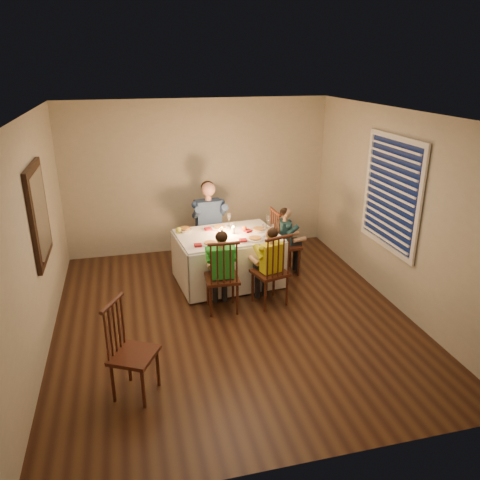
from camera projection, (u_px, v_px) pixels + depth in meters
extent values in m
plane|color=black|center=(232.00, 316.00, 6.18)|extent=(5.00, 5.00, 0.00)
cube|color=#BAB39E|center=(35.00, 239.00, 5.20)|extent=(0.02, 5.00, 2.60)
cube|color=#BAB39E|center=(396.00, 210.00, 6.22)|extent=(0.02, 5.00, 2.60)
cube|color=#BAB39E|center=(198.00, 177.00, 7.98)|extent=(4.50, 0.02, 2.60)
plane|color=white|center=(231.00, 114.00, 5.24)|extent=(5.00, 5.00, 0.00)
cube|color=silver|center=(228.00, 236.00, 6.87)|extent=(1.54, 1.18, 0.04)
cube|color=silver|center=(217.00, 246.00, 7.46)|extent=(1.48, 0.18, 0.71)
cube|color=silver|center=(240.00, 273.00, 6.54)|extent=(1.48, 0.18, 0.71)
cube|color=silver|center=(272.00, 252.00, 7.23)|extent=(0.13, 1.07, 0.71)
cube|color=silver|center=(180.00, 265.00, 6.76)|extent=(0.13, 1.07, 0.71)
cylinder|color=silver|center=(220.00, 228.00, 7.10)|extent=(0.29, 0.29, 0.02)
cylinder|color=silver|center=(211.00, 244.00, 6.48)|extent=(0.29, 0.29, 0.02)
cylinder|color=silver|center=(255.00, 239.00, 6.66)|extent=(0.29, 0.29, 0.02)
cylinder|color=silver|center=(259.00, 230.00, 7.02)|extent=(0.29, 0.29, 0.02)
cylinder|color=silver|center=(222.00, 232.00, 6.81)|extent=(0.06, 0.06, 0.10)
cylinder|color=silver|center=(233.00, 231.00, 6.87)|extent=(0.06, 0.06, 0.10)
sphere|color=yellow|center=(179.00, 230.00, 6.90)|extent=(0.09, 0.09, 0.09)
sphere|color=#DD5312|center=(244.00, 229.00, 6.98)|extent=(0.08, 0.08, 0.08)
imported|color=silver|center=(185.00, 230.00, 6.96)|extent=(0.25, 0.25, 0.05)
cube|color=black|center=(39.00, 214.00, 5.41)|extent=(0.05, 0.95, 1.15)
cube|color=white|center=(41.00, 214.00, 5.42)|extent=(0.01, 0.78, 0.98)
cube|color=#0D1637|center=(392.00, 194.00, 6.23)|extent=(0.01, 1.20, 1.40)
cube|color=white|center=(391.00, 194.00, 6.23)|extent=(0.03, 1.34, 1.54)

